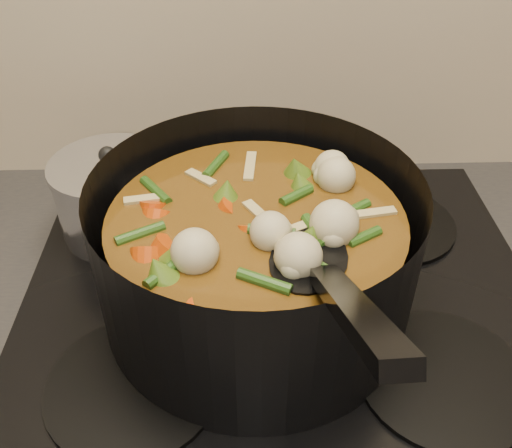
{
  "coord_description": "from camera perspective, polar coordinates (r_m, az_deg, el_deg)",
  "views": [
    {
      "loc": [
        -0.05,
        1.44,
        1.42
      ],
      "look_at": [
        -0.03,
        1.91,
        1.05
      ],
      "focal_mm": 40.0,
      "sensor_mm": 36.0,
      "label": 1
    }
  ],
  "objects": [
    {
      "name": "stovetop",
      "position": [
        0.7,
        2.51,
        -7.42
      ],
      "size": [
        0.62,
        0.54,
        0.03
      ],
      "color": "black",
      "rests_on": "counter"
    },
    {
      "name": "stockpot",
      "position": [
        0.63,
        0.04,
        -3.03
      ],
      "size": [
        0.39,
        0.49,
        0.26
      ],
      "rotation": [
        0.0,
        0.0,
        -0.15
      ],
      "color": "black",
      "rests_on": "stovetop"
    },
    {
      "name": "saucepan",
      "position": [
        0.78,
        -13.9,
        2.69
      ],
      "size": [
        0.16,
        0.16,
        0.13
      ],
      "rotation": [
        0.0,
        0.0,
        0.14
      ],
      "color": "silver",
      "rests_on": "stovetop"
    }
  ]
}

